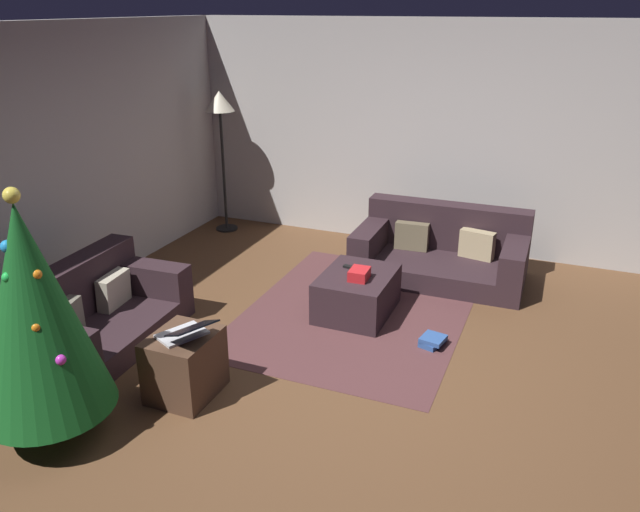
% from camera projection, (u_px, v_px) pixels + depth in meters
% --- Properties ---
extents(ground_plane, '(6.40, 6.40, 0.00)m').
position_uv_depth(ground_plane, '(354.00, 376.00, 4.93)').
color(ground_plane, brown).
extents(rear_partition, '(6.40, 0.12, 2.60)m').
position_uv_depth(rear_partition, '(24.00, 177.00, 5.55)').
color(rear_partition, '#BCB7B2').
rests_on(rear_partition, ground_plane).
extents(corner_partition, '(0.12, 6.40, 2.60)m').
position_uv_depth(corner_partition, '(448.00, 138.00, 7.14)').
color(corner_partition, '#B5B0AB').
rests_on(corner_partition, ground_plane).
extents(couch_left, '(1.60, 0.92, 0.70)m').
position_uv_depth(couch_left, '(93.00, 314.00, 5.33)').
color(couch_left, '#2D1E23').
rests_on(couch_left, ground_plane).
extents(couch_right, '(1.01, 1.77, 0.72)m').
position_uv_depth(couch_right, '(442.00, 251.00, 6.70)').
color(couch_right, '#2D1E23').
rests_on(couch_right, ground_plane).
extents(ottoman, '(0.81, 0.64, 0.40)m').
position_uv_depth(ottoman, '(357.00, 294.00, 5.88)').
color(ottoman, '#2D1E23').
rests_on(ottoman, ground_plane).
extents(gift_box, '(0.22, 0.18, 0.10)m').
position_uv_depth(gift_box, '(359.00, 274.00, 5.68)').
color(gift_box, red).
rests_on(gift_box, ottoman).
extents(tv_remote, '(0.08, 0.17, 0.02)m').
position_uv_depth(tv_remote, '(351.00, 268.00, 5.92)').
color(tv_remote, black).
rests_on(tv_remote, ottoman).
extents(christmas_tree, '(0.86, 0.86, 1.74)m').
position_uv_depth(christmas_tree, '(34.00, 311.00, 3.92)').
color(christmas_tree, brown).
rests_on(christmas_tree, ground_plane).
extents(side_table, '(0.52, 0.44, 0.50)m').
position_uv_depth(side_table, '(185.00, 365.00, 4.62)').
color(side_table, '#4C3323').
rests_on(side_table, ground_plane).
extents(laptop, '(0.46, 0.48, 0.17)m').
position_uv_depth(laptop, '(186.00, 332.00, 4.47)').
color(laptop, silver).
rests_on(laptop, side_table).
extents(book_stack, '(0.29, 0.22, 0.09)m').
position_uv_depth(book_stack, '(433.00, 340.00, 5.36)').
color(book_stack, '#2D5193').
rests_on(book_stack, ground_plane).
extents(corner_lamp, '(0.36, 0.36, 1.76)m').
position_uv_depth(corner_lamp, '(220.00, 113.00, 7.59)').
color(corner_lamp, black).
rests_on(corner_lamp, ground_plane).
extents(area_rug, '(2.60, 2.00, 0.01)m').
position_uv_depth(area_rug, '(356.00, 312.00, 5.95)').
color(area_rug, '#4F2D2E').
rests_on(area_rug, ground_plane).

